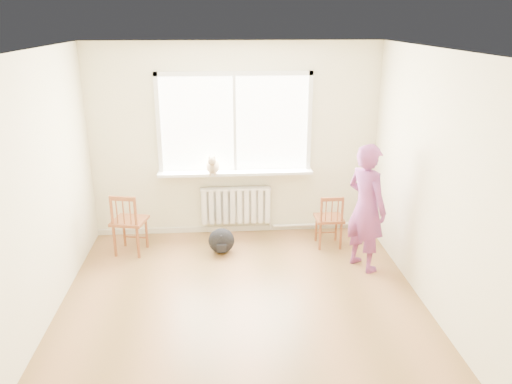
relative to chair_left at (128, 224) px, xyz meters
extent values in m
plane|color=#96663D|center=(1.43, -1.60, -0.43)|extent=(4.50, 4.50, 0.00)
plane|color=white|center=(1.43, -1.60, 2.27)|extent=(4.50, 4.50, 0.00)
cube|color=beige|center=(1.43, 0.65, 0.92)|extent=(4.00, 0.01, 2.70)
cube|color=white|center=(1.43, 0.63, 1.17)|extent=(2.00, 0.02, 1.30)
cube|color=white|center=(1.43, 0.61, 1.85)|extent=(2.12, 0.05, 0.06)
cube|color=white|center=(0.40, 0.61, 1.17)|extent=(0.06, 0.05, 1.42)
cube|color=white|center=(2.46, 0.61, 1.17)|extent=(0.06, 0.05, 1.42)
cube|color=white|center=(1.43, 0.61, 1.17)|extent=(0.04, 0.05, 1.30)
cube|color=white|center=(1.43, 0.54, 0.50)|extent=(2.15, 0.22, 0.04)
cube|color=white|center=(1.43, 0.60, 0.00)|extent=(1.00, 0.02, 0.55)
cube|color=white|center=(1.43, 0.55, 0.00)|extent=(1.00, 0.10, 0.51)
cube|color=white|center=(1.43, 0.55, 0.26)|extent=(1.00, 0.12, 0.03)
cylinder|color=silver|center=(2.68, 0.59, -0.35)|extent=(1.40, 0.04, 0.04)
cube|color=beige|center=(1.43, 0.63, -0.39)|extent=(4.00, 0.03, 0.08)
cube|color=brown|center=(0.01, 0.05, 0.02)|extent=(0.49, 0.48, 0.04)
cylinder|color=brown|center=(0.20, 0.17, -0.20)|extent=(0.04, 0.04, 0.45)
cylinder|color=brown|center=(-0.11, 0.24, -0.20)|extent=(0.04, 0.04, 0.45)
cylinder|color=brown|center=(0.13, -0.14, -0.20)|extent=(0.04, 0.04, 0.45)
cylinder|color=brown|center=(-0.18, -0.08, -0.20)|extent=(0.04, 0.04, 0.45)
cylinder|color=brown|center=(0.13, -0.14, 0.00)|extent=(0.04, 0.04, 0.85)
cylinder|color=brown|center=(-0.18, -0.08, 0.00)|extent=(0.04, 0.04, 0.85)
cube|color=brown|center=(-0.02, -0.11, 0.39)|extent=(0.34, 0.11, 0.05)
cylinder|color=brown|center=(0.06, -0.13, 0.21)|extent=(0.02, 0.02, 0.34)
cylinder|color=brown|center=(-0.02, -0.11, 0.21)|extent=(0.02, 0.02, 0.34)
cylinder|color=brown|center=(-0.11, -0.09, 0.21)|extent=(0.02, 0.02, 0.34)
cube|color=brown|center=(2.68, 0.06, -0.03)|extent=(0.37, 0.35, 0.04)
cylinder|color=brown|center=(2.82, 0.20, -0.23)|extent=(0.03, 0.03, 0.40)
cylinder|color=brown|center=(2.54, 0.20, -0.23)|extent=(0.03, 0.03, 0.40)
cylinder|color=brown|center=(2.82, -0.08, -0.23)|extent=(0.03, 0.03, 0.40)
cylinder|color=brown|center=(2.54, -0.08, -0.23)|extent=(0.03, 0.03, 0.40)
cylinder|color=brown|center=(2.82, -0.08, -0.05)|extent=(0.04, 0.04, 0.75)
cylinder|color=brown|center=(2.54, -0.08, -0.05)|extent=(0.04, 0.04, 0.75)
cube|color=brown|center=(2.68, -0.08, 0.30)|extent=(0.30, 0.03, 0.05)
cylinder|color=brown|center=(2.76, -0.08, 0.14)|extent=(0.02, 0.02, 0.30)
cylinder|color=brown|center=(2.68, -0.08, 0.14)|extent=(0.02, 0.02, 0.30)
cylinder|color=brown|center=(2.60, -0.08, 0.14)|extent=(0.02, 0.02, 0.30)
imported|color=#B13B5D|center=(2.98, -0.59, 0.37)|extent=(0.62, 0.70, 1.60)
ellipsoid|color=#D1B38E|center=(1.12, 0.47, 0.63)|extent=(0.20, 0.29, 0.21)
sphere|color=#D1B38E|center=(1.11, 0.33, 0.73)|extent=(0.12, 0.12, 0.12)
cone|color=#D1B38E|center=(1.08, 0.33, 0.79)|extent=(0.04, 0.04, 0.05)
cone|color=#D1B38E|center=(1.15, 0.33, 0.79)|extent=(0.04, 0.04, 0.05)
cylinder|color=#D1B38E|center=(1.13, 0.62, 0.56)|extent=(0.04, 0.19, 0.03)
cylinder|color=#D1B38E|center=(1.08, 0.36, 0.57)|extent=(0.03, 0.03, 0.11)
cylinder|color=#D1B38E|center=(1.15, 0.36, 0.57)|extent=(0.03, 0.03, 0.11)
ellipsoid|color=black|center=(1.21, -0.07, -0.25)|extent=(0.42, 0.37, 0.35)
camera|label=1|loc=(1.24, -6.12, 2.57)|focal=35.00mm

